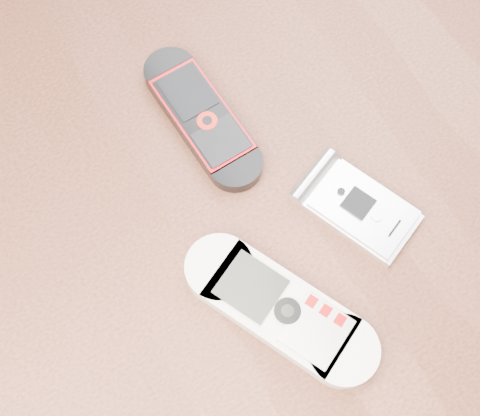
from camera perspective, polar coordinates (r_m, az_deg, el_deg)
name	(u,v)px	position (r m, az deg, el deg)	size (l,w,h in m)	color
ground	(238,353)	(1.30, -0.19, -12.27)	(4.00, 4.00, 0.00)	#472B19
table	(236,252)	(0.67, -0.37, -3.75)	(1.20, 0.80, 0.75)	black
nokia_white	(280,309)	(0.54, 3.41, -8.59)	(0.06, 0.17, 0.02)	silver
nokia_black_red	(202,117)	(0.61, -3.28, 7.76)	(0.05, 0.16, 0.02)	black
motorola_razr	(360,208)	(0.58, 10.19, -0.02)	(0.06, 0.11, 0.02)	silver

